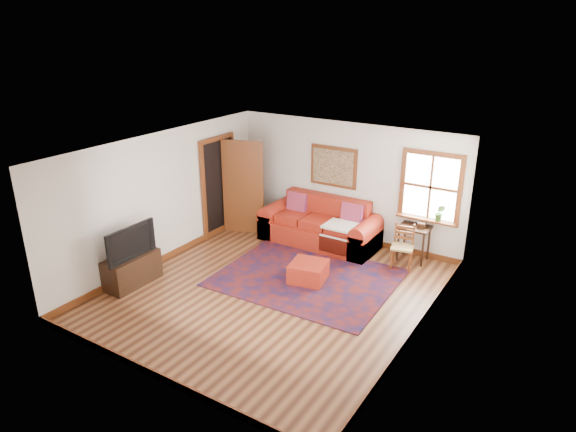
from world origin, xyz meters
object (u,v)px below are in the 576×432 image
Objects in this scene: red_leather_sofa at (321,228)px; red_ottoman at (308,272)px; side_table at (414,232)px; ladder_back_chair at (403,245)px; media_cabinet at (132,270)px.

red_leather_sofa is 4.00× the size of red_ottoman.
red_ottoman is at bearing -125.36° from side_table.
red_ottoman is at bearing -130.32° from ladder_back_chair.
media_cabinet is at bearing -119.82° from red_leather_sofa.
red_leather_sofa is at bearing 174.46° from ladder_back_chair.
side_table is at bearing 43.21° from red_ottoman.
red_ottoman is 0.72× the size of ladder_back_chair.
side_table is 0.41m from ladder_back_chair.
red_leather_sofa is 1.87m from ladder_back_chair.
red_leather_sofa reaches higher than media_cabinet.
red_leather_sofa is 1.96m from side_table.
red_leather_sofa reaches higher than red_ottoman.
red_leather_sofa is at bearing 60.18° from media_cabinet.
ladder_back_chair is at bearing -5.54° from red_leather_sofa.
side_table is at bearing 78.98° from ladder_back_chair.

